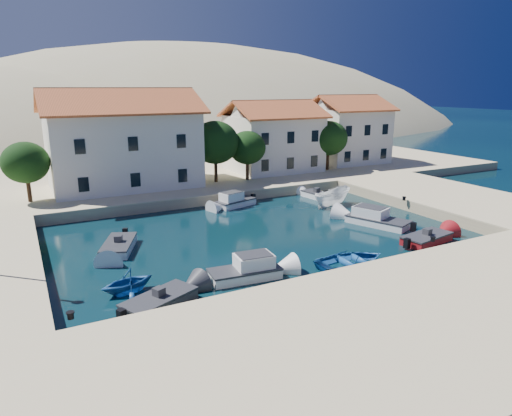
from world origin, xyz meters
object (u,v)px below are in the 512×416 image
at_px(building_left, 122,137).
at_px(cabin_cruiser_east, 378,220).
at_px(cabin_cruiser_south, 245,271).
at_px(rowboat_south, 351,266).
at_px(boat_east, 332,206).
at_px(building_mid, 273,135).
at_px(building_right, 347,128).

height_order(building_left, cabin_cruiser_east, building_left).
distance_m(cabin_cruiser_south, rowboat_south, 6.90).
bearing_deg(rowboat_south, building_left, 19.26).
xyz_separation_m(building_left, boat_east, (16.16, -13.47, -5.94)).
xyz_separation_m(cabin_cruiser_south, boat_east, (14.78, 11.34, -0.48)).
xyz_separation_m(building_mid, rowboat_south, (-9.86, -27.14, -5.22)).
bearing_deg(cabin_cruiser_south, building_mid, 62.78).
relative_size(building_right, cabin_cruiser_east, 1.75).
relative_size(building_mid, cabin_cruiser_south, 2.43).
bearing_deg(cabin_cruiser_east, cabin_cruiser_south, 85.97).
relative_size(building_mid, building_right, 1.11).
height_order(building_left, building_mid, building_left).
height_order(rowboat_south, cabin_cruiser_east, cabin_cruiser_east).
bearing_deg(cabin_cruiser_south, building_right, 48.68).
bearing_deg(rowboat_south, boat_east, -30.37).
height_order(building_right, boat_east, building_right).
height_order(building_left, boat_east, building_left).
distance_m(building_left, rowboat_south, 28.02).
bearing_deg(building_mid, rowboat_south, -109.97).
bearing_deg(building_left, building_mid, 3.18).
relative_size(building_left, rowboat_south, 3.12).
bearing_deg(rowboat_south, building_right, -35.88).
bearing_deg(building_left, cabin_cruiser_south, -86.80).
xyz_separation_m(cabin_cruiser_south, rowboat_south, (6.75, -1.33, -0.48)).
relative_size(building_right, boat_east, 2.02).
distance_m(cabin_cruiser_south, cabin_cruiser_east, 14.95).
relative_size(building_mid, boat_east, 2.25).
bearing_deg(building_right, cabin_cruiser_east, -122.83).
xyz_separation_m(rowboat_south, cabin_cruiser_east, (7.49, 5.87, 0.48)).
xyz_separation_m(building_left, building_right, (30.00, 2.00, -0.46)).
distance_m(cabin_cruiser_east, boat_east, 6.84).
bearing_deg(building_right, rowboat_south, -127.84).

